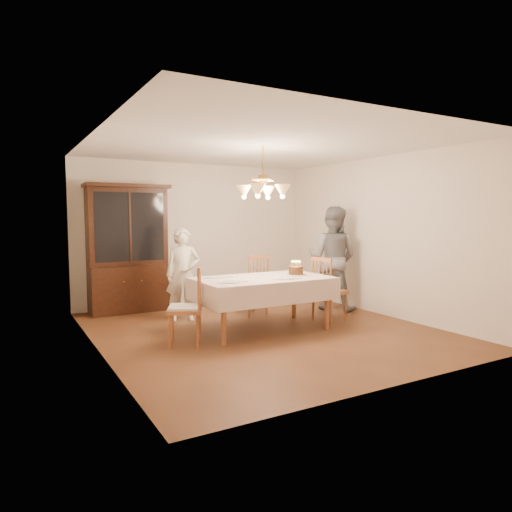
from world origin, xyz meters
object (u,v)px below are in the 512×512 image
elderly_woman (183,275)px  birthday_cake (296,271)px  china_hutch (128,251)px  dining_table (263,283)px  chair_far_side (252,288)px

elderly_woman → birthday_cake: size_ratio=4.82×
china_hutch → elderly_woman: (0.57, -1.11, -0.32)m
birthday_cake → dining_table: bearing=176.8°
chair_far_side → elderly_woman: 1.19m
china_hutch → elderly_woman: bearing=-63.1°
dining_table → elderly_woman: bearing=124.1°
birthday_cake → chair_far_side: bearing=99.9°
dining_table → china_hutch: 2.65m
dining_table → chair_far_side: bearing=69.4°
dining_table → chair_far_side: 1.08m
dining_table → elderly_woman: (-0.77, 1.14, 0.04)m
china_hutch → chair_far_side: size_ratio=2.16×
china_hutch → elderly_woman: size_ratio=1.49×
dining_table → china_hutch: (-1.34, 2.25, 0.36)m
chair_far_side → birthday_cake: chair_far_side is taller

